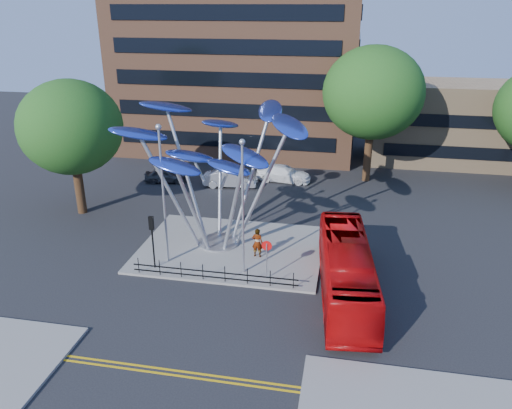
% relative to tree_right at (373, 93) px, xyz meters
% --- Properties ---
extents(ground, '(120.00, 120.00, 0.00)m').
position_rel_tree_right_xyz_m(ground, '(-8.00, -22.00, -8.04)').
color(ground, black).
rests_on(ground, ground).
extents(traffic_island, '(12.00, 9.00, 0.15)m').
position_rel_tree_right_xyz_m(traffic_island, '(-9.00, -16.00, -7.96)').
color(traffic_island, slate).
rests_on(traffic_island, ground).
extents(double_yellow_near, '(40.00, 0.12, 0.01)m').
position_rel_tree_right_xyz_m(double_yellow_near, '(-8.00, -28.00, -8.03)').
color(double_yellow_near, gold).
rests_on(double_yellow_near, ground).
extents(double_yellow_far, '(40.00, 0.12, 0.01)m').
position_rel_tree_right_xyz_m(double_yellow_far, '(-8.00, -28.30, -8.03)').
color(double_yellow_far, gold).
rests_on(double_yellow_far, ground).
extents(brick_tower, '(25.00, 15.00, 30.00)m').
position_rel_tree_right_xyz_m(brick_tower, '(-14.00, 10.00, 6.96)').
color(brick_tower, brown).
rests_on(brick_tower, ground).
extents(low_building_near, '(15.00, 8.00, 8.00)m').
position_rel_tree_right_xyz_m(low_building_near, '(8.00, 8.00, -4.04)').
color(low_building_near, tan).
rests_on(low_building_near, ground).
extents(tree_right, '(8.80, 8.80, 12.11)m').
position_rel_tree_right_xyz_m(tree_right, '(0.00, 0.00, 0.00)').
color(tree_right, black).
rests_on(tree_right, ground).
extents(tree_left, '(7.60, 7.60, 10.32)m').
position_rel_tree_right_xyz_m(tree_left, '(-22.00, -12.00, -1.24)').
color(tree_left, black).
rests_on(tree_left, ground).
extents(leaf_sculpture, '(12.72, 9.54, 9.51)m').
position_rel_tree_right_xyz_m(leaf_sculpture, '(-10.07, -15.32, -1.16)').
color(leaf_sculpture, '#9EA0A5').
rests_on(leaf_sculpture, traffic_island).
extents(street_lamp_left, '(0.36, 0.36, 8.80)m').
position_rel_tree_right_xyz_m(street_lamp_left, '(-12.50, -18.50, -2.68)').
color(street_lamp_left, '#9EA0A5').
rests_on(street_lamp_left, traffic_island).
extents(street_lamp_right, '(0.36, 0.36, 8.30)m').
position_rel_tree_right_xyz_m(street_lamp_right, '(-7.50, -19.00, -2.94)').
color(street_lamp_right, '#9EA0A5').
rests_on(street_lamp_right, traffic_island).
extents(traffic_light_island, '(0.28, 0.18, 3.42)m').
position_rel_tree_right_xyz_m(traffic_light_island, '(-13.00, -19.50, -5.42)').
color(traffic_light_island, black).
rests_on(traffic_light_island, traffic_island).
extents(no_entry_sign_island, '(0.60, 0.10, 2.45)m').
position_rel_tree_right_xyz_m(no_entry_sign_island, '(-6.00, -19.48, -6.22)').
color(no_entry_sign_island, '#9EA0A5').
rests_on(no_entry_sign_island, traffic_island).
extents(pedestrian_railing_front, '(10.00, 0.06, 1.00)m').
position_rel_tree_right_xyz_m(pedestrian_railing_front, '(-9.00, -20.30, -7.48)').
color(pedestrian_railing_front, black).
rests_on(pedestrian_railing_front, traffic_island).
extents(red_bus, '(3.72, 11.30, 3.09)m').
position_rel_tree_right_xyz_m(red_bus, '(-1.40, -20.09, -6.49)').
color(red_bus, '#B2080A').
rests_on(red_bus, ground).
extents(pedestrian, '(0.75, 0.53, 1.95)m').
position_rel_tree_right_xyz_m(pedestrian, '(-7.05, -16.87, -6.91)').
color(pedestrian, gray).
rests_on(pedestrian, traffic_island).
extents(parked_car_left, '(3.93, 2.07, 1.27)m').
position_rel_tree_right_xyz_m(parked_car_left, '(-18.08, -4.00, -7.40)').
color(parked_car_left, '#3A3B41').
rests_on(parked_car_left, ground).
extents(parked_car_mid, '(4.90, 2.13, 1.57)m').
position_rel_tree_right_xyz_m(parked_car_mid, '(-11.98, -4.00, -7.25)').
color(parked_car_mid, '#AFB1B7').
rests_on(parked_car_mid, ground).
extents(parked_car_right, '(5.18, 2.40, 1.46)m').
position_rel_tree_right_xyz_m(parked_car_right, '(-7.48, -1.66, -7.31)').
color(parked_car_right, white).
rests_on(parked_car_right, ground).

